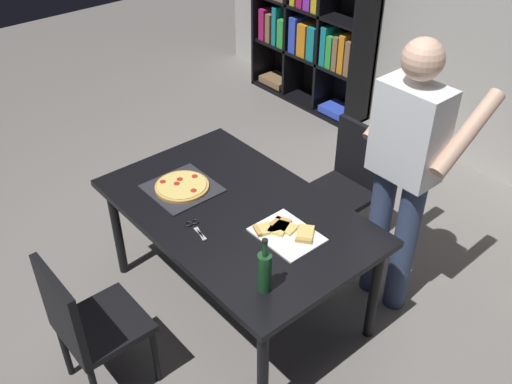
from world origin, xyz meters
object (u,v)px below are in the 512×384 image
object	(u,v)px
chair_far_side	(349,180)
wine_bottle	(265,271)
chair_near_camera	(86,322)
pepperoni_pizza_on_tray	(182,187)
person_serving_pizza	(405,166)
kitchen_scissors	(195,227)
dining_table	(236,218)
bookshelf	(316,12)

from	to	relation	value
chair_far_side	wine_bottle	world-z (taller)	wine_bottle
chair_near_camera	pepperoni_pizza_on_tray	distance (m)	0.97
wine_bottle	person_serving_pizza	bearing A→B (deg)	91.34
chair_far_side	person_serving_pizza	distance (m)	0.78
pepperoni_pizza_on_tray	kitchen_scissors	distance (m)	0.38
dining_table	pepperoni_pizza_on_tray	bearing A→B (deg)	-161.00
bookshelf	person_serving_pizza	size ratio (longest dim) A/B	1.11
person_serving_pizza	wine_bottle	size ratio (longest dim) A/B	5.54
kitchen_scissors	person_serving_pizza	bearing A→B (deg)	61.10
chair_far_side	pepperoni_pizza_on_tray	distance (m)	1.20
bookshelf	person_serving_pizza	distance (m)	2.81
dining_table	wine_bottle	bearing A→B (deg)	-26.86
kitchen_scissors	wine_bottle	bearing A→B (deg)	-1.63
person_serving_pizza	kitchen_scissors	xyz separation A→B (m)	(-0.58, -1.05, -0.24)
pepperoni_pizza_on_tray	bookshelf	bearing A→B (deg)	118.67
pepperoni_pizza_on_tray	wine_bottle	world-z (taller)	wine_bottle
bookshelf	wine_bottle	xyz separation A→B (m)	(2.33, -2.68, -0.08)
chair_near_camera	person_serving_pizza	world-z (taller)	person_serving_pizza
chair_far_side	bookshelf	distance (m)	2.26
dining_table	chair_far_side	world-z (taller)	chair_far_side
chair_far_side	bookshelf	xyz separation A→B (m)	(-1.74, 1.39, 0.43)
chair_far_side	chair_near_camera	bearing A→B (deg)	-90.00
person_serving_pizza	kitchen_scissors	size ratio (longest dim) A/B	8.85
person_serving_pizza	kitchen_scissors	bearing A→B (deg)	-118.90
bookshelf	kitchen_scissors	xyz separation A→B (m)	(1.72, -2.66, -0.19)
dining_table	person_serving_pizza	xyz separation A→B (m)	(0.57, 0.77, 0.32)
chair_far_side	kitchen_scissors	world-z (taller)	chair_far_side
wine_bottle	kitchen_scissors	size ratio (longest dim) A/B	1.60
dining_table	pepperoni_pizza_on_tray	world-z (taller)	pepperoni_pizza_on_tray
person_serving_pizza	pepperoni_pizza_on_tray	size ratio (longest dim) A/B	4.51
person_serving_pizza	kitchen_scissors	world-z (taller)	person_serving_pizza
person_serving_pizza	dining_table	bearing A→B (deg)	-126.22
bookshelf	wine_bottle	bearing A→B (deg)	-49.04
pepperoni_pizza_on_tray	kitchen_scissors	size ratio (longest dim) A/B	1.96
person_serving_pizza	pepperoni_pizza_on_tray	world-z (taller)	person_serving_pizza
chair_far_side	dining_table	bearing A→B (deg)	-90.00
chair_far_side	kitchen_scissors	size ratio (longest dim) A/B	4.55
chair_near_camera	wine_bottle	distance (m)	0.98
pepperoni_pizza_on_tray	wine_bottle	bearing A→B (deg)	-10.28
bookshelf	kitchen_scissors	world-z (taller)	bookshelf
chair_near_camera	pepperoni_pizza_on_tray	bearing A→B (deg)	112.85
chair_near_camera	dining_table	bearing A→B (deg)	90.00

